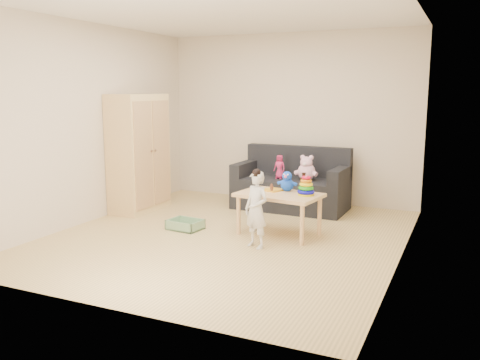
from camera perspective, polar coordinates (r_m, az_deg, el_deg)
The scene contains 13 objects.
room at distance 5.91m, azimuth -1.45°, elevation 5.87°, with size 4.50×4.50×4.50m.
wardrobe at distance 7.46m, azimuth -11.30°, elevation 2.98°, with size 0.47×0.93×1.68m, color #E6C67E.
sofa at distance 7.52m, azimuth 5.70°, elevation -1.54°, with size 1.62×0.81×0.46m, color black.
play_table at distance 6.16m, azimuth 4.39°, elevation -3.83°, with size 0.97×0.61×0.51m, color #E8C47F.
storage_bin at distance 6.46m, azimuth -6.17°, elevation -4.99°, with size 0.41×0.31×0.12m, color #77A275, non-canonical shape.
toddler at distance 5.61m, azimuth 1.85°, elevation -3.45°, with size 0.31×0.21×0.84m, color silver.
pink_bear at distance 7.31m, azimuth 7.49°, elevation 1.15°, with size 0.27×0.23×0.31m, color #FFBBDA, non-canonical shape.
doll at distance 7.42m, azimuth 4.46°, elevation 1.46°, with size 0.17×0.12×0.34m, color #CD2660.
ring_stacker at distance 6.01m, azimuth 7.43°, elevation -0.85°, with size 0.20×0.20×0.23m.
brown_bottle at distance 6.12m, azimuth 7.15°, elevation -0.51°, with size 0.09×0.09×0.25m.
blue_plush at distance 6.24m, azimuth 5.33°, elevation -0.10°, with size 0.21×0.16×0.25m, color #1C57FF, non-canonical shape.
wooden_figure at distance 6.16m, azimuth 3.57°, elevation -0.89°, with size 0.04×0.03×0.11m, color brown, non-canonical shape.
yellow_book at distance 6.27m, azimuth 3.70°, elevation -1.11°, with size 0.21×0.21×0.02m, color #EEA719.
Camera 1 is at (2.57, -5.31, 1.73)m, focal length 38.00 mm.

